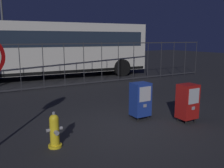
% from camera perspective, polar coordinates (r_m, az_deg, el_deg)
% --- Properties ---
extents(ground_plane, '(60.00, 60.00, 0.00)m').
position_cam_1_polar(ground_plane, '(6.11, 3.29, -10.42)').
color(ground_plane, '#262628').
extents(fire_hydrant, '(0.33, 0.32, 0.75)m').
position_cam_1_polar(fire_hydrant, '(5.16, -13.30, -10.60)').
color(fire_hydrant, yellow).
rests_on(fire_hydrant, ground_plane).
extents(newspaper_box_primary, '(0.48, 0.42, 1.02)m').
position_cam_1_polar(newspaper_box_primary, '(6.69, 17.24, -3.89)').
color(newspaper_box_primary, black).
rests_on(newspaper_box_primary, ground_plane).
extents(newspaper_box_secondary, '(0.48, 0.42, 1.02)m').
position_cam_1_polar(newspaper_box_secondary, '(6.66, 6.67, -3.54)').
color(newspaper_box_secondary, black).
rests_on(newspaper_box_secondary, ground_plane).
extents(fence_barrier, '(18.03, 0.04, 2.00)m').
position_cam_1_polar(fence_barrier, '(11.02, -13.40, 4.24)').
color(fence_barrier, '#2D2D33').
rests_on(fence_barrier, ground_plane).
extents(bus_near, '(10.67, 3.47, 3.00)m').
position_cam_1_polar(bus_near, '(14.10, -13.60, 8.39)').
color(bus_near, beige).
rests_on(bus_near, ground_plane).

